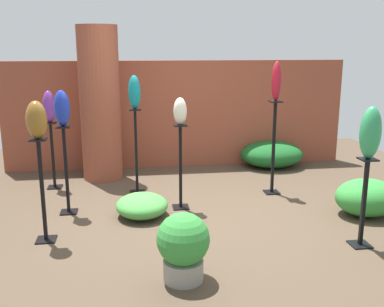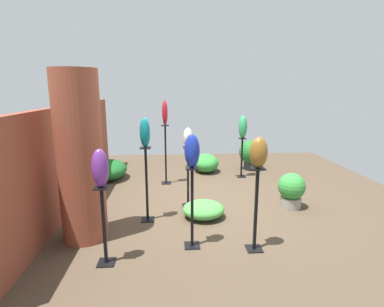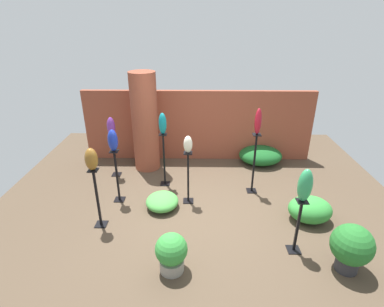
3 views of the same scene
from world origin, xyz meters
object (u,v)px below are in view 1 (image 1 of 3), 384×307
Objects in this scene: pedestal_bronze at (43,195)px; art_vase_jade at (370,133)px; art_vase_ivory at (180,111)px; potted_plant_mid_right at (183,245)px; pedestal_ruby at (273,152)px; art_vase_bronze at (36,120)px; art_vase_cobalt at (62,108)px; art_vase_ruby at (276,81)px; pedestal_jade at (363,207)px; art_vase_violet at (49,107)px; pedestal_teal at (136,155)px; art_vase_teal at (134,92)px; pedestal_cobalt at (66,174)px; pedestal_violet at (53,159)px; pedestal_ivory at (180,171)px; brick_pillar at (100,104)px.

art_vase_jade reaches higher than pedestal_bronze.
potted_plant_mid_right is (-0.18, -1.77, -0.90)m from art_vase_ivory.
art_vase_ivory is (-1.31, -0.40, 0.64)m from pedestal_ruby.
art_vase_ivory is at bearing 84.08° from potted_plant_mid_right.
art_vase_cobalt is (0.14, 0.79, 0.00)m from art_vase_bronze.
art_vase_ruby reaches higher than pedestal_ruby.
pedestal_jade is at bearing -38.46° from art_vase_ivory.
art_vase_bronze is (-2.82, -1.17, 0.69)m from pedestal_ruby.
pedestal_bronze is 2.48× the size of art_vase_violet.
pedestal_teal is 1.89m from art_vase_bronze.
pedestal_jade is 2.99m from pedestal_teal.
art_vase_teal is at bearing 0.00° from pedestal_teal.
pedestal_teal is 2.79× the size of art_vase_cobalt.
potted_plant_mid_right is (-1.50, -2.18, -0.26)m from pedestal_ruby.
pedestal_ruby is (2.69, 0.38, 0.10)m from pedestal_cobalt.
art_vase_bronze reaches higher than pedestal_cobalt.
pedestal_ruby is 2.87× the size of art_vase_teal.
pedestal_jade is at bearing -77.95° from pedestal_ruby.
pedestal_teal reaches higher than pedestal_violet.
art_vase_violet reaches higher than pedestal_ruby.
art_vase_ivory reaches higher than pedestal_jade.
pedestal_jade is at bearing -10.19° from pedestal_bronze.
potted_plant_mid_right is (1.51, -2.84, -0.84)m from art_vase_violet.
pedestal_violet is 1.09m from pedestal_cobalt.
art_vase_cobalt is at bearing 155.95° from art_vase_jade.
pedestal_cobalt is at bearing 80.21° from art_vase_bronze.
pedestal_ivory is 1.24m from art_vase_teal.
art_vase_ruby is at bearing 102.05° from art_vase_jade.
pedestal_teal is 1.06m from pedestal_cobalt.
art_vase_violet is at bearing 95.73° from pedestal_bronze.
art_vase_jade is (3.06, -1.36, 0.68)m from pedestal_cobalt.
pedestal_jade is at bearing 180.00° from art_vase_jade.
art_vase_ivory is (-1.31, -0.40, -0.31)m from art_vase_ruby.
pedestal_bronze is 2.45× the size of art_vase_teal.
pedestal_ruby is 3.91× the size of art_vase_ivory.
art_vase_cobalt is (0.32, -1.04, 0.11)m from art_vase_violet.
pedestal_bronze is 3.06m from pedestal_ruby.
pedestal_violet is at bearing 144.54° from art_vase_jade.
pedestal_ruby is 3.37× the size of art_vase_bronze.
art_vase_teal is (0.50, -0.81, 0.25)m from brick_pillar.
pedestal_teal is 2.28× the size of art_vase_jade.
pedestal_teal is 1.09× the size of pedestal_cobalt.
pedestal_jade is 3.14m from art_vase_teal.
art_vase_teal is 1.37× the size of art_vase_ivory.
art_vase_cobalt is at bearing -171.97° from art_vase_ruby.
pedestal_ruby is (2.82, 1.17, 0.09)m from pedestal_bronze.
art_vase_bronze is (-3.19, 0.57, 0.10)m from art_vase_jade.
art_vase_violet is at bearing 117.97° from potted_plant_mid_right.
brick_pillar is 3.45m from potted_plant_mid_right.
art_vase_ivory is at bearing -162.93° from pedestal_ruby.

